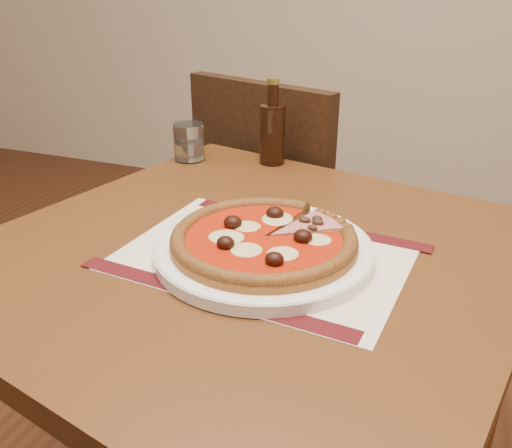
% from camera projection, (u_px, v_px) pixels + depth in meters
% --- Properties ---
extents(table, '(0.96, 0.96, 0.75)m').
position_uv_depth(table, '(252.00, 301.00, 0.90)').
color(table, brown).
rests_on(table, ground).
extents(chair_far, '(0.54, 0.54, 0.90)m').
position_uv_depth(chair_far, '(283.00, 216.00, 1.52)').
color(chair_far, black).
rests_on(chair_far, ground).
extents(placemat, '(0.44, 0.34, 0.00)m').
position_uv_depth(placemat, '(264.00, 256.00, 0.82)').
color(placemat, white).
rests_on(placemat, table).
extents(plate, '(0.33, 0.33, 0.02)m').
position_uv_depth(plate, '(264.00, 250.00, 0.82)').
color(plate, white).
rests_on(plate, placemat).
extents(pizza, '(0.28, 0.28, 0.04)m').
position_uv_depth(pizza, '(264.00, 239.00, 0.81)').
color(pizza, '#A46627').
rests_on(pizza, plate).
extents(ham_slice, '(0.11, 0.13, 0.02)m').
position_uv_depth(ham_slice, '(318.00, 227.00, 0.85)').
color(ham_slice, '#A46627').
rests_on(ham_slice, plate).
extents(water_glass, '(0.07, 0.07, 0.08)m').
position_uv_depth(water_glass, '(189.00, 142.00, 1.22)').
color(water_glass, white).
rests_on(water_glass, table).
extents(bottle, '(0.06, 0.06, 0.19)m').
position_uv_depth(bottle, '(273.00, 131.00, 1.19)').
color(bottle, black).
rests_on(bottle, table).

